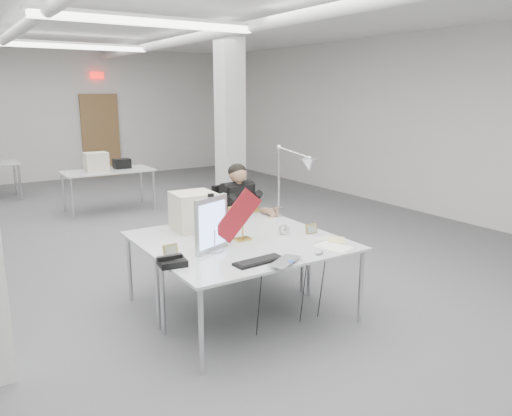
{
  "coord_description": "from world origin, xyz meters",
  "views": [
    {
      "loc": [
        -2.38,
        -6.08,
        2.17
      ],
      "look_at": [
        0.23,
        -2.0,
        1.03
      ],
      "focal_mm": 35.0,
      "sensor_mm": 36.0,
      "label": 1
    }
  ],
  "objects_px": {
    "desk_main": "(264,253)",
    "office_chair": "(236,232)",
    "seated_person": "(238,200)",
    "beige_monitor": "(194,211)",
    "laptop": "(291,263)",
    "bankers_lamp": "(243,222)",
    "monitor": "(211,224)",
    "desk_phone": "(172,262)",
    "architect_lamp": "(292,180)"
  },
  "relations": [
    {
      "from": "desk_main",
      "to": "office_chair",
      "type": "relative_size",
      "value": 1.8
    },
    {
      "from": "seated_person",
      "to": "monitor",
      "type": "distance_m",
      "value": 1.5
    },
    {
      "from": "desk_phone",
      "to": "beige_monitor",
      "type": "distance_m",
      "value": 1.13
    },
    {
      "from": "desk_phone",
      "to": "desk_main",
      "type": "bearing_deg",
      "value": 0.8
    },
    {
      "from": "seated_person",
      "to": "desk_main",
      "type": "bearing_deg",
      "value": -118.31
    },
    {
      "from": "office_chair",
      "to": "laptop",
      "type": "relative_size",
      "value": 2.71
    },
    {
      "from": "bankers_lamp",
      "to": "desk_phone",
      "type": "distance_m",
      "value": 0.94
    },
    {
      "from": "seated_person",
      "to": "desk_phone",
      "type": "xyz_separation_m",
      "value": [
        -1.41,
        -1.31,
        -0.12
      ]
    },
    {
      "from": "bankers_lamp",
      "to": "desk_phone",
      "type": "relative_size",
      "value": 1.62
    },
    {
      "from": "office_chair",
      "to": "architect_lamp",
      "type": "xyz_separation_m",
      "value": [
        0.29,
        -0.73,
        0.72
      ]
    },
    {
      "from": "office_chair",
      "to": "beige_monitor",
      "type": "relative_size",
      "value": 2.4
    },
    {
      "from": "monitor",
      "to": "desk_phone",
      "type": "distance_m",
      "value": 0.54
    },
    {
      "from": "seated_person",
      "to": "laptop",
      "type": "relative_size",
      "value": 2.62
    },
    {
      "from": "bankers_lamp",
      "to": "architect_lamp",
      "type": "height_order",
      "value": "architect_lamp"
    },
    {
      "from": "laptop",
      "to": "architect_lamp",
      "type": "height_order",
      "value": "architect_lamp"
    },
    {
      "from": "desk_main",
      "to": "monitor",
      "type": "height_order",
      "value": "monitor"
    },
    {
      "from": "office_chair",
      "to": "laptop",
      "type": "bearing_deg",
      "value": -113.57
    },
    {
      "from": "desk_main",
      "to": "office_chair",
      "type": "bearing_deg",
      "value": 69.03
    },
    {
      "from": "desk_phone",
      "to": "beige_monitor",
      "type": "relative_size",
      "value": 0.54
    },
    {
      "from": "desk_main",
      "to": "seated_person",
      "type": "height_order",
      "value": "seated_person"
    },
    {
      "from": "architect_lamp",
      "to": "office_chair",
      "type": "bearing_deg",
      "value": 104.48
    },
    {
      "from": "laptop",
      "to": "beige_monitor",
      "type": "distance_m",
      "value": 1.46
    },
    {
      "from": "laptop",
      "to": "beige_monitor",
      "type": "height_order",
      "value": "beige_monitor"
    },
    {
      "from": "office_chair",
      "to": "laptop",
      "type": "height_order",
      "value": "office_chair"
    },
    {
      "from": "bankers_lamp",
      "to": "architect_lamp",
      "type": "bearing_deg",
      "value": 20.61
    },
    {
      "from": "beige_monitor",
      "to": "desk_main",
      "type": "bearing_deg",
      "value": -75.34
    },
    {
      "from": "bankers_lamp",
      "to": "monitor",
      "type": "bearing_deg",
      "value": -161.21
    },
    {
      "from": "seated_person",
      "to": "beige_monitor",
      "type": "distance_m",
      "value": 0.87
    },
    {
      "from": "laptop",
      "to": "architect_lamp",
      "type": "relative_size",
      "value": 0.39
    },
    {
      "from": "bankers_lamp",
      "to": "beige_monitor",
      "type": "xyz_separation_m",
      "value": [
        -0.23,
        0.6,
        0.02
      ]
    },
    {
      "from": "desk_phone",
      "to": "architect_lamp",
      "type": "bearing_deg",
      "value": 28.47
    },
    {
      "from": "monitor",
      "to": "bankers_lamp",
      "type": "xyz_separation_m",
      "value": [
        0.41,
        0.15,
        -0.07
      ]
    },
    {
      "from": "seated_person",
      "to": "desk_phone",
      "type": "relative_size",
      "value": 4.33
    },
    {
      "from": "desk_main",
      "to": "bankers_lamp",
      "type": "height_order",
      "value": "bankers_lamp"
    },
    {
      "from": "monitor",
      "to": "beige_monitor",
      "type": "relative_size",
      "value": 1.21
    },
    {
      "from": "desk_main",
      "to": "bankers_lamp",
      "type": "xyz_separation_m",
      "value": [
        0.02,
        0.42,
        0.19
      ]
    },
    {
      "from": "beige_monitor",
      "to": "laptop",
      "type": "bearing_deg",
      "value": -78.99
    },
    {
      "from": "office_chair",
      "to": "monitor",
      "type": "bearing_deg",
      "value": -135.23
    },
    {
      "from": "laptop",
      "to": "desk_main",
      "type": "bearing_deg",
      "value": 59.23
    },
    {
      "from": "desk_main",
      "to": "desk_phone",
      "type": "relative_size",
      "value": 8.07
    },
    {
      "from": "laptop",
      "to": "beige_monitor",
      "type": "relative_size",
      "value": 0.89
    },
    {
      "from": "architect_lamp",
      "to": "desk_main",
      "type": "bearing_deg",
      "value": -145.77
    },
    {
      "from": "desk_main",
      "to": "office_chair",
      "type": "xyz_separation_m",
      "value": [
        0.56,
        1.47,
        -0.24
      ]
    },
    {
      "from": "seated_person",
      "to": "monitor",
      "type": "bearing_deg",
      "value": -136.43
    },
    {
      "from": "desk_main",
      "to": "architect_lamp",
      "type": "distance_m",
      "value": 1.23
    },
    {
      "from": "beige_monitor",
      "to": "monitor",
      "type": "bearing_deg",
      "value": -100.53
    },
    {
      "from": "monitor",
      "to": "laptop",
      "type": "relative_size",
      "value": 1.37
    },
    {
      "from": "office_chair",
      "to": "desk_phone",
      "type": "height_order",
      "value": "office_chair"
    },
    {
      "from": "bankers_lamp",
      "to": "office_chair",
      "type": "bearing_deg",
      "value": 62.18
    },
    {
      "from": "monitor",
      "to": "desk_main",
      "type": "bearing_deg",
      "value": -57.08
    }
  ]
}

